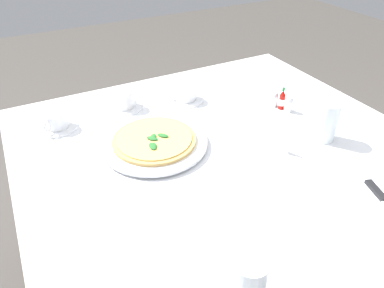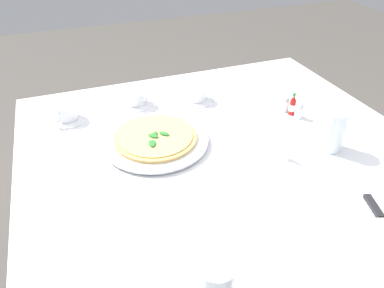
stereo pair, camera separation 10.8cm
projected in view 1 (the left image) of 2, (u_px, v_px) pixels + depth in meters
The scene contains 12 objects.
dining_table at pixel (228, 184), 1.15m from camera, with size 1.20×1.20×0.75m.
pizza_plate at pixel (154, 143), 1.10m from camera, with size 0.32×0.32×0.02m.
pizza at pixel (154, 139), 1.09m from camera, with size 0.26×0.26×0.02m.
coffee_cup_left_edge at pixel (56, 121), 1.18m from camera, with size 0.13×0.13×0.06m.
coffee_cup_near_left at pixel (124, 100), 1.29m from camera, with size 0.13×0.13×0.07m.
coffee_cup_far_left at pixel (186, 95), 1.34m from camera, with size 0.13×0.13×0.06m.
water_glass_back_corner at pixel (248, 283), 0.67m from camera, with size 0.07×0.07×0.11m.
water_glass_far_right at pixel (326, 123), 1.11m from camera, with size 0.07×0.07×0.13m.
hot_sauce_bottle at pixel (282, 100), 1.28m from camera, with size 0.02×0.02×0.08m.
salt_shaker at pixel (289, 105), 1.27m from camera, with size 0.03×0.03×0.06m.
pepper_shaker at pixel (274, 100), 1.30m from camera, with size 0.03×0.03×0.06m.
menu_card at pixel (275, 140), 1.08m from camera, with size 0.09×0.03×0.06m.
Camera 1 is at (0.72, -0.50, 1.39)m, focal length 33.70 mm.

